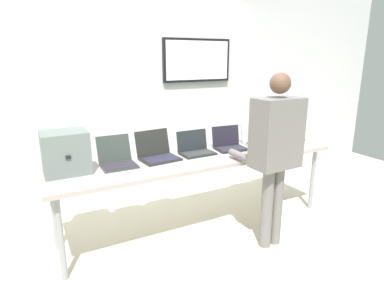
{
  "coord_description": "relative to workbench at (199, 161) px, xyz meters",
  "views": [
    {
      "loc": [
        -1.56,
        -2.78,
        1.77
      ],
      "look_at": [
        -0.04,
        0.08,
        0.91
      ],
      "focal_mm": 30.43,
      "sensor_mm": 36.0,
      "label": 1
    }
  ],
  "objects": [
    {
      "name": "laptop_station_2",
      "position": [
        0.02,
        0.11,
        0.11
      ],
      "size": [
        0.35,
        0.27,
        0.23
      ],
      "color": "#222729",
      "rests_on": "workbench"
    },
    {
      "name": "equipment_box",
      "position": [
        -1.26,
        0.13,
        0.24
      ],
      "size": [
        0.38,
        0.33,
        0.37
      ],
      "color": "slate",
      "rests_on": "workbench"
    },
    {
      "name": "person",
      "position": [
        0.44,
        -0.62,
        0.26
      ],
      "size": [
        0.45,
        0.59,
        1.65
      ],
      "color": "slate",
      "rests_on": "ground"
    },
    {
      "name": "ground",
      "position": [
        0.0,
        0.0,
        -0.76
      ],
      "size": [
        8.0,
        8.0,
        0.04
      ],
      "primitive_type": "cube",
      "color": "beige"
    },
    {
      "name": "laptop_station_5",
      "position": [
        1.26,
        0.13,
        0.11
      ],
      "size": [
        0.39,
        0.36,
        0.27
      ],
      "color": "black",
      "rests_on": "workbench"
    },
    {
      "name": "laptop_station_0",
      "position": [
        -0.82,
        0.12,
        0.11
      ],
      "size": [
        0.32,
        0.34,
        0.26
      ],
      "color": "#343B38",
      "rests_on": "workbench"
    },
    {
      "name": "laptop_station_1",
      "position": [
        -0.41,
        0.13,
        0.11
      ],
      "size": [
        0.4,
        0.36,
        0.27
      ],
      "color": "#262624",
      "rests_on": "workbench"
    },
    {
      "name": "laptop_station_3",
      "position": [
        0.44,
        0.1,
        0.11
      ],
      "size": [
        0.35,
        0.3,
        0.24
      ],
      "color": "#211E2A",
      "rests_on": "workbench"
    },
    {
      "name": "laptop_station_4",
      "position": [
        0.86,
        0.12,
        0.11
      ],
      "size": [
        0.37,
        0.35,
        0.25
      ],
      "color": "#B1AFB8",
      "rests_on": "workbench"
    },
    {
      "name": "paper_sheet",
      "position": [
        0.73,
        -0.17,
        0.05
      ],
      "size": [
        0.26,
        0.33,
        0.0
      ],
      "color": "white",
      "rests_on": "workbench"
    },
    {
      "name": "back_wall",
      "position": [
        0.01,
        1.13,
        0.67
      ],
      "size": [
        8.0,
        0.11,
        2.79
      ],
      "color": "silver",
      "rests_on": "ground"
    },
    {
      "name": "workbench",
      "position": [
        0.0,
        0.0,
        0.0
      ],
      "size": [
        3.01,
        0.7,
        0.79
      ],
      "color": "#B4A29F",
      "rests_on": "ground"
    }
  ]
}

